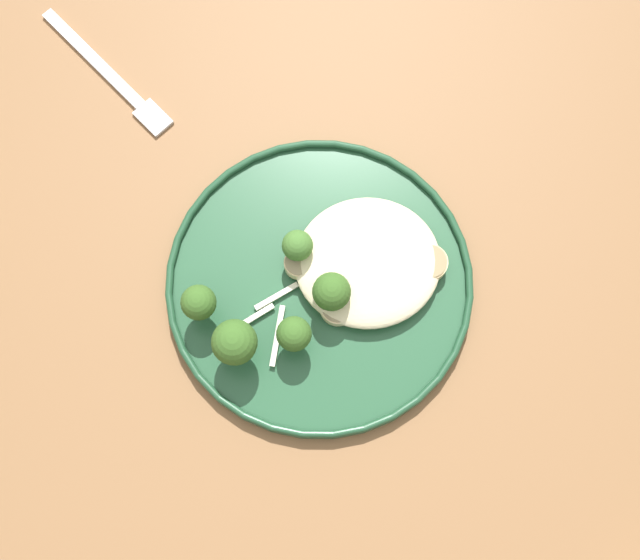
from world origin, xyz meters
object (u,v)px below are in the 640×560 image
Objects in this scene: broccoli_floret_right_tilted at (200,303)px; broccoli_floret_rear_charred at (332,292)px; seared_scallop_front_small at (339,307)px; broccoli_floret_center_pile at (235,343)px; seared_scallop_left_edge at (360,233)px; dinner_fork at (110,75)px; seared_scallop_center_golden at (335,275)px; seared_scallop_large_seared at (430,263)px; broccoli_floret_tall_stalk at (298,246)px; dinner_plate at (320,283)px; seared_scallop_on_noodles at (372,266)px; seared_scallop_tiny_bay at (299,264)px; broccoli_floret_beside_noodles at (295,335)px.

broccoli_floret_rear_charred is at bearing 179.99° from broccoli_floret_right_tilted.
broccoli_floret_center_pile reaches higher than seared_scallop_front_small.
seared_scallop_left_edge reaches higher than dinner_fork.
dinner_fork is (0.21, -0.24, -0.02)m from seared_scallop_center_golden.
seared_scallop_left_edge is at bearing -158.40° from broccoli_floret_right_tilted.
broccoli_floret_right_tilted is 1.01× the size of broccoli_floret_rear_charred.
broccoli_floret_tall_stalk reaches higher than seared_scallop_large_seared.
seared_scallop_front_small is (-0.01, 0.03, 0.01)m from dinner_plate.
seared_scallop_on_noodles is 0.07m from seared_scallop_tiny_bay.
seared_scallop_front_small is (-0.00, 0.03, -0.00)m from seared_scallop_center_golden.
dinner_plate is at bearing -117.04° from broccoli_floret_beside_noodles.
seared_scallop_left_edge is at bearing -140.60° from broccoli_floret_center_pile.
broccoli_floret_beside_noodles is (0.04, 0.03, 0.02)m from seared_scallop_front_small.
seared_scallop_on_noodles is 1.03× the size of seared_scallop_front_small.
broccoli_floret_right_tilted is at bearing 9.80° from seared_scallop_on_noodles.
dinner_fork is (0.18, -0.22, -0.02)m from seared_scallop_tiny_bay.
seared_scallop_center_golden is (0.04, 0.01, 0.00)m from seared_scallop_on_noodles.
seared_scallop_large_seared is 0.10m from broccoli_floret_rear_charred.
broccoli_floret_tall_stalk is 0.76× the size of broccoli_floret_center_pile.
seared_scallop_on_noodles is 0.71× the size of broccoli_floret_beside_noodles.
broccoli_floret_center_pile reaches higher than dinner_plate.
seared_scallop_front_small is (0.04, 0.04, 0.00)m from seared_scallop_on_noodles.
seared_scallop_large_seared is at bearing -173.26° from broccoli_floret_right_tilted.
broccoli_floret_center_pile is (0.12, 0.10, 0.03)m from seared_scallop_left_edge.
seared_scallop_large_seared is at bearing -158.90° from seared_scallop_front_small.
dinner_fork is (0.18, -0.21, -0.04)m from broccoli_floret_tall_stalk.
broccoli_floret_rear_charred is 0.84× the size of broccoli_floret_center_pile.
seared_scallop_left_edge is (-0.03, -0.04, 0.00)m from seared_scallop_center_golden.
seared_scallop_large_seared reaches higher than seared_scallop_on_noodles.
broccoli_floret_tall_stalk is (0.07, -0.02, 0.02)m from seared_scallop_on_noodles.
broccoli_floret_tall_stalk is at bearing -10.06° from seared_scallop_large_seared.
seared_scallop_on_noodles is 1.02× the size of seared_scallop_left_edge.
dinner_plate is 8.38× the size of seared_scallop_large_seared.
seared_scallop_tiny_bay is at bearing 86.72° from broccoli_floret_tall_stalk.
broccoli_floret_tall_stalk is 0.05m from broccoli_floret_rear_charred.
seared_scallop_front_small is 0.13m from broccoli_floret_right_tilted.
broccoli_floret_tall_stalk is at bearing -38.62° from seared_scallop_center_golden.
seared_scallop_large_seared is 0.70× the size of broccoli_floret_beside_noodles.
dinner_plate is 0.31m from dinner_fork.
broccoli_floret_rear_charred is (-0.01, 0.02, 0.03)m from dinner_plate.
seared_scallop_tiny_bay is 0.07m from broccoli_floret_beside_noodles.
seared_scallop_tiny_bay is 0.10m from broccoli_floret_center_pile.
broccoli_floret_beside_noodles is 0.79× the size of broccoli_floret_center_pile.
seared_scallop_center_golden is at bearing -126.58° from broccoli_floret_beside_noodles.
broccoli_floret_tall_stalk is 0.08m from broccoli_floret_beside_noodles.
seared_scallop_tiny_bay is at bearing -158.83° from broccoli_floret_right_tilted.
seared_scallop_large_seared is 0.38m from dinner_fork.
seared_scallop_left_edge is 0.73× the size of broccoli_floret_tall_stalk.
dinner_fork is at bearing -43.47° from seared_scallop_on_noodles.
broccoli_floret_rear_charred is at bearing -136.17° from broccoli_floret_beside_noodles.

